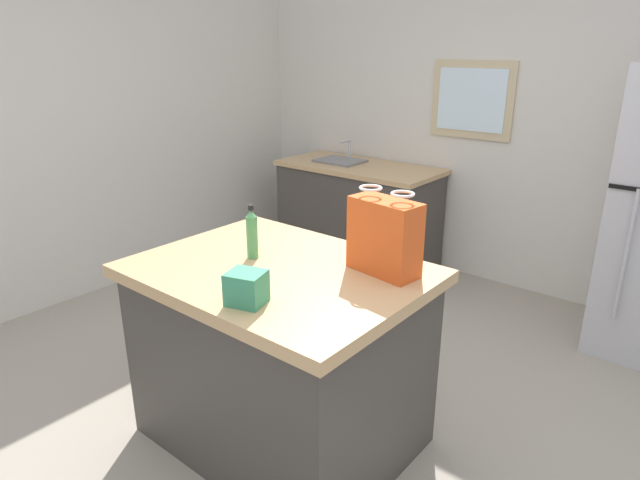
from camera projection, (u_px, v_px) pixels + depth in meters
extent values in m
plane|color=#9E9384|center=(320.00, 435.00, 2.80)|extent=(6.19, 6.19, 0.00)
cube|color=silver|center=(528.00, 117.00, 4.15)|extent=(5.15, 0.10, 2.73)
cube|color=#CCB78C|center=(472.00, 100.00, 4.33)|extent=(0.68, 0.04, 0.60)
cube|color=white|center=(471.00, 100.00, 4.32)|extent=(0.56, 0.02, 0.48)
cube|color=silver|center=(39.00, 122.00, 3.88)|extent=(0.10, 4.97, 2.73)
cube|color=#423D38|center=(281.00, 361.00, 2.66)|extent=(1.22, 0.90, 0.87)
cube|color=tan|center=(278.00, 273.00, 2.50)|extent=(1.30, 0.98, 0.06)
cylinder|color=#B7B7BC|center=(626.00, 256.00, 3.19)|extent=(0.02, 0.02, 0.81)
cube|color=#423D38|center=(358.00, 216.00, 4.93)|extent=(1.39, 0.64, 0.85)
cube|color=tan|center=(359.00, 167.00, 4.78)|extent=(1.43, 0.68, 0.04)
cube|color=slate|center=(340.00, 167.00, 4.92)|extent=(0.40, 0.32, 0.14)
cylinder|color=#B7B7BC|center=(349.00, 150.00, 4.97)|extent=(0.03, 0.03, 0.18)
cylinder|color=#B7B7BC|center=(345.00, 141.00, 4.89)|extent=(0.02, 0.14, 0.02)
cube|color=#DB511E|center=(384.00, 237.00, 2.38)|extent=(0.34, 0.19, 0.33)
torus|color=white|center=(371.00, 188.00, 2.36)|extent=(0.11, 0.11, 0.01)
torus|color=white|center=(403.00, 194.00, 2.27)|extent=(0.11, 0.11, 0.01)
cube|color=#388E66|center=(246.00, 288.00, 2.12)|extent=(0.17, 0.16, 0.13)
cylinder|color=#4C9956|center=(252.00, 237.00, 2.57)|extent=(0.05, 0.05, 0.21)
cone|color=#4C9956|center=(251.00, 213.00, 2.53)|extent=(0.05, 0.05, 0.03)
cylinder|color=black|center=(251.00, 208.00, 2.52)|extent=(0.02, 0.02, 0.02)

